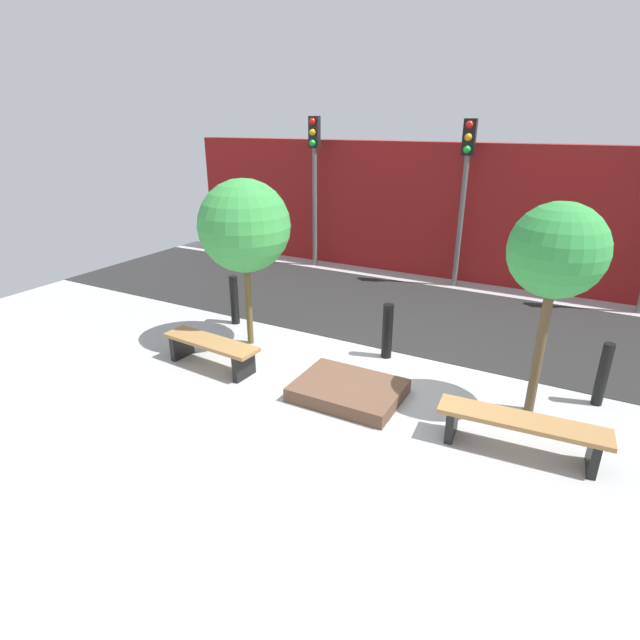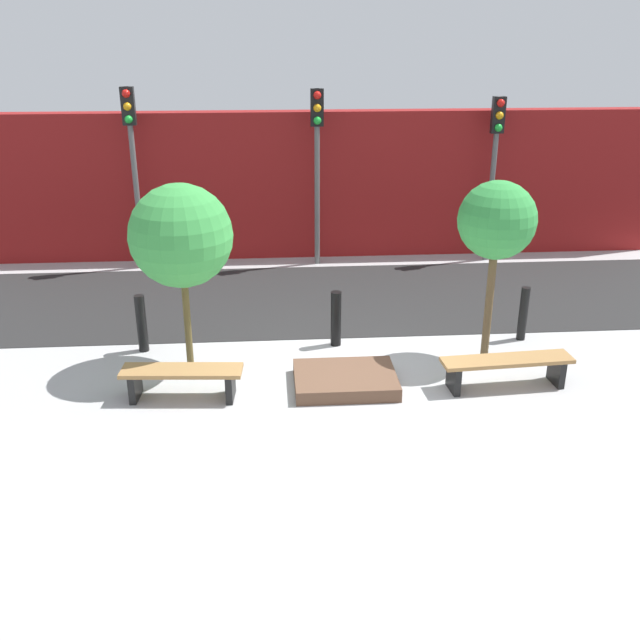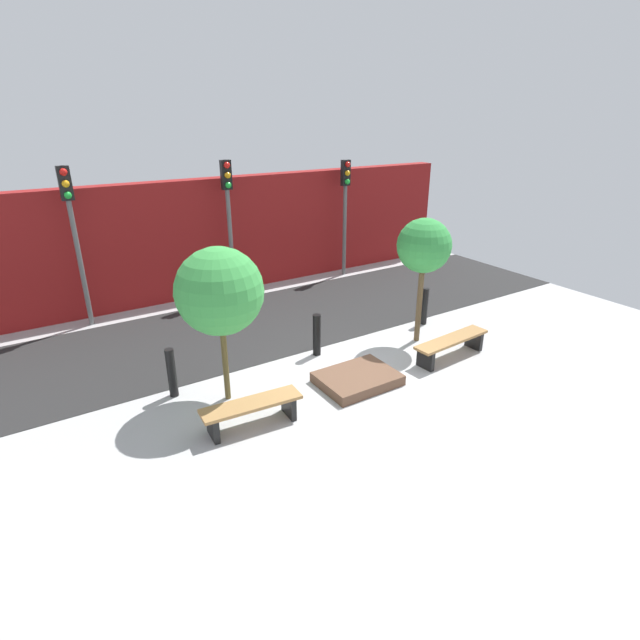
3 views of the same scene
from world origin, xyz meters
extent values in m
plane|color=#ABABAB|center=(0.00, 0.00, 0.00)|extent=(18.00, 18.00, 0.00)
cube|color=#262626|center=(0.00, 3.77, 0.01)|extent=(18.00, 4.05, 0.01)
cube|color=maroon|center=(0.00, 6.82, 1.68)|extent=(16.20, 0.50, 3.35)
cube|color=black|center=(-3.13, -0.19, 0.21)|extent=(0.13, 0.46, 0.42)
cube|color=black|center=(-1.73, -0.30, 0.21)|extent=(0.13, 0.46, 0.42)
cube|color=#9E7242|center=(-2.43, -0.25, 0.45)|extent=(1.79, 0.58, 0.06)
cube|color=black|center=(1.61, -0.30, 0.21)|extent=(0.13, 0.43, 0.42)
cube|color=black|center=(3.24, -0.19, 0.21)|extent=(0.13, 0.43, 0.42)
cube|color=#9E7242|center=(2.43, -0.25, 0.45)|extent=(2.02, 0.57, 0.06)
cube|color=brown|center=(0.00, -0.05, 0.11)|extent=(1.55, 1.17, 0.21)
cylinder|color=brown|center=(-2.43, 0.85, 0.87)|extent=(0.11, 0.11, 1.74)
sphere|color=green|center=(-2.43, 0.85, 2.18)|extent=(1.58, 1.58, 1.58)
cylinder|color=brown|center=(2.43, 0.85, 1.00)|extent=(0.13, 0.13, 1.99)
sphere|color=green|center=(2.43, 0.85, 2.33)|extent=(1.22, 1.22, 1.22)
cylinder|color=black|center=(-3.27, 1.49, 0.50)|extent=(0.17, 0.17, 0.99)
cylinder|color=black|center=(0.00, 1.49, 0.49)|extent=(0.18, 0.18, 0.97)
cylinder|color=black|center=(3.27, 1.49, 0.48)|extent=(0.15, 0.15, 0.96)
cylinder|color=#606060|center=(-3.98, 6.10, 1.97)|extent=(0.12, 0.12, 3.94)
cube|color=black|center=(-3.98, 6.10, 3.55)|extent=(0.28, 0.16, 0.78)
sphere|color=red|center=(-3.98, 5.99, 3.81)|extent=(0.17, 0.17, 0.17)
sphere|color=orange|center=(-3.98, 5.99, 3.55)|extent=(0.17, 0.17, 0.17)
sphere|color=green|center=(-3.98, 5.99, 3.29)|extent=(0.17, 0.17, 0.17)
cylinder|color=#5E5E5E|center=(0.00, 6.10, 1.94)|extent=(0.12, 0.12, 3.88)
cube|color=black|center=(0.00, 6.10, 3.49)|extent=(0.28, 0.16, 0.78)
sphere|color=red|center=(0.00, 5.99, 3.75)|extent=(0.17, 0.17, 0.17)
sphere|color=orange|center=(0.00, 5.99, 3.49)|extent=(0.17, 0.17, 0.17)
sphere|color=green|center=(0.00, 5.99, 3.23)|extent=(0.17, 0.17, 0.17)
camera|label=1|loc=(2.73, -5.96, 3.85)|focal=28.00mm
camera|label=2|loc=(-1.09, -9.69, 5.10)|focal=40.00mm
camera|label=3|loc=(-5.39, -7.07, 5.11)|focal=28.00mm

